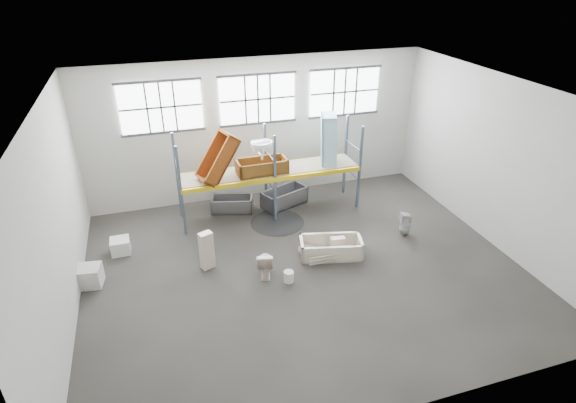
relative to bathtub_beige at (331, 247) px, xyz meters
name	(u,v)px	position (x,y,z in m)	size (l,w,h in m)	color
floor	(304,270)	(-0.98, -0.39, -0.32)	(12.00, 10.00, 0.10)	#4B4641
ceiling	(307,93)	(-0.98, -0.39, 4.78)	(12.00, 10.00, 0.10)	silver
wall_back	(258,129)	(-0.98, 4.66, 2.23)	(12.00, 0.10, 5.00)	#BAB8AD
wall_front	(404,317)	(-0.98, -5.44, 2.23)	(12.00, 0.10, 5.00)	#ADABA0
wall_left	(53,226)	(-7.03, -0.39, 2.23)	(0.10, 10.00, 5.00)	#AEACA1
wall_right	(499,163)	(5.07, -0.39, 2.23)	(0.10, 10.00, 5.00)	#B5B3A9
window_left	(161,107)	(-4.18, 4.55, 3.33)	(2.60, 0.04, 1.60)	white
window_mid	(258,99)	(-0.98, 4.55, 3.33)	(2.60, 0.04, 1.60)	white
window_right	(344,92)	(2.22, 4.55, 3.33)	(2.60, 0.04, 1.60)	white
rack_upright_la	(181,192)	(-3.98, 2.51, 1.23)	(0.08, 0.08, 3.00)	slate
rack_upright_lb	(177,176)	(-3.98, 3.71, 1.23)	(0.08, 0.08, 3.00)	slate
rack_upright_ma	(275,179)	(-0.98, 2.51, 1.23)	(0.08, 0.08, 3.00)	slate
rack_upright_mb	(265,165)	(-0.98, 3.71, 1.23)	(0.08, 0.08, 3.00)	slate
rack_upright_ra	(360,168)	(2.02, 2.51, 1.23)	(0.08, 0.08, 3.00)	slate
rack_upright_rb	(345,155)	(2.02, 3.71, 1.23)	(0.08, 0.08, 3.00)	slate
rack_beam_front	(275,179)	(-0.98, 2.51, 1.23)	(6.00, 0.10, 0.14)	yellow
rack_beam_back	(265,165)	(-0.98, 3.71, 1.23)	(6.00, 0.10, 0.14)	yellow
shelf_deck	(270,170)	(-0.98, 3.11, 1.31)	(5.90, 1.10, 0.03)	gray
wet_patch	(277,222)	(-0.98, 2.31, -0.27)	(1.80, 1.80, 0.00)	black
bathtub_beige	(331,247)	(0.00, 0.00, 0.00)	(1.82, 0.86, 0.54)	beige
cistern_spare	(337,243)	(0.26, 0.13, 0.01)	(0.43, 0.21, 0.41)	beige
sink_in_tub	(306,251)	(-0.71, 0.18, -0.11)	(0.49, 0.49, 0.17)	beige
toilet_beige	(265,263)	(-2.10, -0.33, 0.12)	(0.44, 0.77, 0.78)	beige
cistern_tall	(207,250)	(-3.57, 0.48, 0.30)	(0.37, 0.24, 1.14)	beige
toilet_white	(405,224)	(2.68, 0.34, 0.13)	(0.36, 0.37, 0.80)	silver
steel_tub_left	(232,204)	(-2.25, 3.57, -0.01)	(1.41, 0.66, 0.52)	#A0A1A6
steel_tub_right	(284,197)	(-0.37, 3.46, 0.03)	(1.61, 0.75, 0.59)	#B4B4BD
rust_tub_flat	(262,166)	(-1.29, 2.96, 1.55)	(1.64, 0.77, 0.46)	brown
rust_tub_tilted	(218,158)	(-2.72, 2.93, 2.03)	(1.69, 0.79, 0.48)	#9A3A0B
sink_on_shelf	(262,159)	(-1.29, 2.94, 1.83)	(0.71, 0.54, 0.63)	white
blue_tub_upright	(329,141)	(1.08, 3.09, 2.13)	(1.78, 0.83, 0.50)	#A0D6EE
bucket	(289,277)	(-1.57, -0.83, -0.11)	(0.28, 0.28, 0.32)	white
carton_near	(89,276)	(-6.74, 0.64, 0.01)	(0.66, 0.57, 0.57)	beige
carton_far	(120,246)	(-5.95, 2.01, -0.04)	(0.55, 0.55, 0.46)	silver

